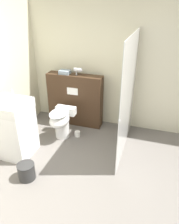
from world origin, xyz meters
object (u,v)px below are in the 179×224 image
toilet (61,121)px  hair_drier (78,70)px  waste_bin (26,171)px  sink_vanity (12,128)px

toilet → hair_drier: 1.01m
hair_drier → waste_bin: bearing=-95.7°
waste_bin → toilet: bearing=88.2°
sink_vanity → waste_bin: sink_vanity is taller
toilet → hair_drier: size_ratio=3.46×
toilet → waste_bin: 1.17m
toilet → waste_bin: (-0.04, -1.15, -0.22)m
hair_drier → waste_bin: 2.02m
toilet → sink_vanity: bearing=-129.2°
sink_vanity → toilet: bearing=50.8°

